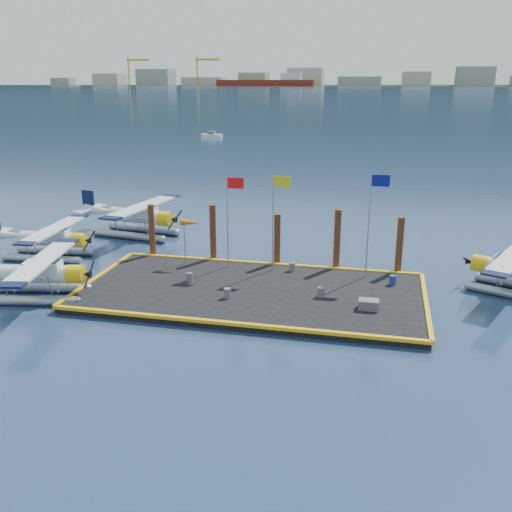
{
  "coord_description": "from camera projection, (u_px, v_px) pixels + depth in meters",
  "views": [
    {
      "loc": [
        7.25,
        -30.89,
        12.45
      ],
      "look_at": [
        -0.19,
        2.0,
        1.87
      ],
      "focal_mm": 40.0,
      "sensor_mm": 36.0,
      "label": 1
    }
  ],
  "objects": [
    {
      "name": "seaplane_a",
      "position": [
        38.0,
        276.0,
        33.16
      ],
      "size": [
        8.29,
        9.03,
        3.2
      ],
      "rotation": [
        0.0,
        0.0,
        -1.38
      ],
      "color": "#8E929B",
      "rests_on": "ground"
    },
    {
      "name": "drum_4",
      "position": [
        393.0,
        280.0,
        34.62
      ],
      "size": [
        0.41,
        0.41,
        0.58
      ],
      "primitive_type": "cylinder",
      "color": "navy",
      "rests_on": "dock"
    },
    {
      "name": "drum_3",
      "position": [
        227.0,
        293.0,
        32.52
      ],
      "size": [
        0.41,
        0.41,
        0.57
      ],
      "primitive_type": "cylinder",
      "color": "#545459",
      "rests_on": "dock"
    },
    {
      "name": "drum_0",
      "position": [
        189.0,
        277.0,
        35.13
      ],
      "size": [
        0.39,
        0.39,
        0.55
      ],
      "primitive_type": "cylinder",
      "color": "#545459",
      "rests_on": "dock"
    },
    {
      "name": "ground",
      "position": [
        252.0,
        296.0,
        34.0
      ],
      "size": [
        4000.0,
        4000.0,
        0.0
      ],
      "primitive_type": "plane",
      "color": "#19274B",
      "rests_on": "ground"
    },
    {
      "name": "dock_bumpers",
      "position": [
        252.0,
        288.0,
        33.85
      ],
      "size": [
        20.25,
        10.25,
        0.18
      ],
      "primitive_type": null,
      "color": "#E9A30D",
      "rests_on": "dock"
    },
    {
      "name": "far_backdrop",
      "position": [
        476.0,
        79.0,
        1597.53
      ],
      "size": [
        3050.0,
        2050.0,
        810.0
      ],
      "color": "black",
      "rests_on": "ground"
    },
    {
      "name": "crate",
      "position": [
        369.0,
        304.0,
        30.94
      ],
      "size": [
        1.08,
        0.72,
        0.54
      ],
      "primitive_type": "cube",
      "color": "#545459",
      "rests_on": "dock"
    },
    {
      "name": "piling_4",
      "position": [
        399.0,
        248.0,
        36.63
      ],
      "size": [
        0.44,
        0.44,
        4.0
      ],
      "primitive_type": "cylinder",
      "color": "#402212",
      "rests_on": "ground"
    },
    {
      "name": "flagpole_blue",
      "position": [
        373.0,
        211.0,
        34.72
      ],
      "size": [
        1.14,
        0.08,
        6.5
      ],
      "color": "gray",
      "rests_on": "dock"
    },
    {
      "name": "flagpole_red",
      "position": [
        230.0,
        208.0,
        36.7
      ],
      "size": [
        1.14,
        0.08,
        6.0
      ],
      "color": "gray",
      "rests_on": "dock"
    },
    {
      "name": "seaplane_b",
      "position": [
        51.0,
        241.0,
        40.62
      ],
      "size": [
        7.74,
        8.54,
        3.03
      ],
      "rotation": [
        0.0,
        0.0,
        -1.5
      ],
      "color": "#8E929B",
      "rests_on": "ground"
    },
    {
      "name": "dock",
      "position": [
        252.0,
        293.0,
        33.94
      ],
      "size": [
        20.0,
        10.0,
        0.4
      ],
      "primitive_type": "cube",
      "color": "black",
      "rests_on": "ground"
    },
    {
      "name": "seaplane_c",
      "position": [
        139.0,
        218.0,
        46.33
      ],
      "size": [
        8.93,
        9.81,
        3.47
      ],
      "rotation": [
        0.0,
        0.0,
        -1.72
      ],
      "color": "#8E929B",
      "rests_on": "ground"
    },
    {
      "name": "piling_1",
      "position": [
        213.0,
        235.0,
        39.24
      ],
      "size": [
        0.44,
        0.44,
        4.2
      ],
      "primitive_type": "cylinder",
      "color": "#402212",
      "rests_on": "ground"
    },
    {
      "name": "drum_2",
      "position": [
        321.0,
        292.0,
        32.67
      ],
      "size": [
        0.4,
        0.4,
        0.57
      ],
      "primitive_type": "cylinder",
      "color": "#545459",
      "rests_on": "dock"
    },
    {
      "name": "piling_3",
      "position": [
        337.0,
        242.0,
        37.43
      ],
      "size": [
        0.44,
        0.44,
        4.3
      ],
      "primitive_type": "cylinder",
      "color": "#402212",
      "rests_on": "ground"
    },
    {
      "name": "flagpole_yellow",
      "position": [
        276.0,
        209.0,
        36.04
      ],
      "size": [
        1.14,
        0.08,
        6.2
      ],
      "color": "gray",
      "rests_on": "dock"
    },
    {
      "name": "piling_2",
      "position": [
        277.0,
        242.0,
        38.35
      ],
      "size": [
        0.44,
        0.44,
        3.8
      ],
      "primitive_type": "cylinder",
      "color": "#402212",
      "rests_on": "ground"
    },
    {
      "name": "windsock",
      "position": [
        191.0,
        224.0,
        37.63
      ],
      "size": [
        1.4,
        0.44,
        3.12
      ],
      "color": "gray",
      "rests_on": "dock"
    },
    {
      "name": "piling_0",
      "position": [
        152.0,
        232.0,
        40.21
      ],
      "size": [
        0.44,
        0.44,
        4.0
      ],
      "primitive_type": "cylinder",
      "color": "#402212",
      "rests_on": "ground"
    },
    {
      "name": "drum_5",
      "position": [
        292.0,
        267.0,
        37.08
      ],
      "size": [
        0.4,
        0.4,
        0.57
      ],
      "primitive_type": "cylinder",
      "color": "#545459",
      "rests_on": "dock"
    }
  ]
}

